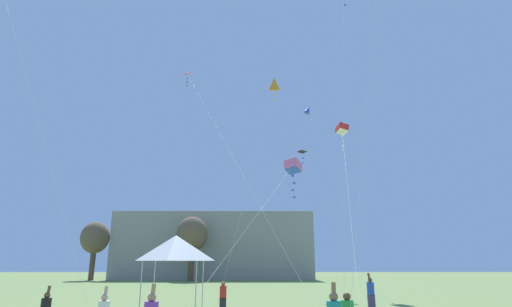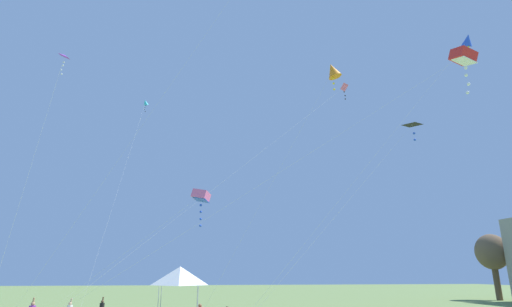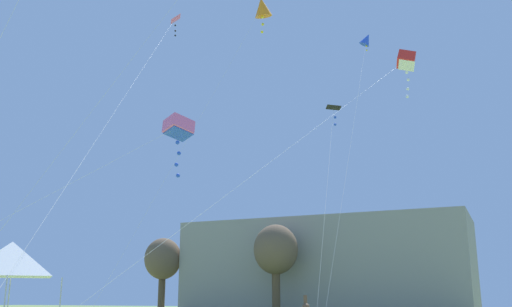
# 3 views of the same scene
# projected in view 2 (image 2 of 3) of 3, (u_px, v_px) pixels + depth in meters

# --- Properties ---
(tree_far_left) EXTENTS (4.52, 4.52, 9.12)m
(tree_far_left) POSITION_uv_depth(u_px,v_px,m) (492.00, 253.00, 57.56)
(tree_far_left) COLOR brown
(tree_far_left) RESTS_ON ground
(festival_tent) EXTENTS (3.06, 3.06, 4.10)m
(festival_tent) POSITION_uv_depth(u_px,v_px,m) (180.00, 276.00, 29.91)
(festival_tent) COLOR #B7B7BC
(festival_tent) RESTS_ON ground
(kite_orange_diamond_1) EXTENTS (4.66, 10.39, 18.96)m
(kite_orange_diamond_1) POSITION_uv_depth(u_px,v_px,m) (333.00, 71.00, 30.01)
(kite_orange_diamond_1) COLOR silver
(kite_orange_diamond_1) RESTS_ON ground
(kite_cyan_diamond_2) EXTENTS (10.11, 2.64, 22.44)m
(kite_cyan_diamond_2) POSITION_uv_depth(u_px,v_px,m) (145.00, 103.00, 44.71)
(kite_cyan_diamond_2) COLOR silver
(kite_cyan_diamond_2) RESTS_ON ground
(kite_purple_delta_3) EXTENTS (3.54, 3.60, 15.75)m
(kite_purple_delta_3) POSITION_uv_depth(u_px,v_px,m) (63.00, 62.00, 22.94)
(kite_purple_delta_3) COLOR silver
(kite_purple_delta_3) RESTS_ON ground
(kite_pink_delta_4) EXTENTS (10.10, 23.86, 21.83)m
(kite_pink_delta_4) POSITION_uv_depth(u_px,v_px,m) (342.00, 89.00, 39.62)
(kite_pink_delta_4) COLOR silver
(kite_pink_delta_4) RESTS_ON ground
(kite_blue_diamond_5) EXTENTS (1.98, 17.33, 19.55)m
(kite_blue_diamond_5) POSITION_uv_depth(u_px,v_px,m) (467.00, 41.00, 27.50)
(kite_blue_diamond_5) COLOR silver
(kite_blue_diamond_5) RESTS_ON ground
(kite_red_box_6) EXTENTS (6.16, 25.17, 16.35)m
(kite_red_box_6) POSITION_uv_depth(u_px,v_px,m) (463.00, 57.00, 23.35)
(kite_red_box_6) COLOR silver
(kite_red_box_6) RESTS_ON ground
(kite_pink_box_7) EXTENTS (5.93, 11.80, 8.75)m
(kite_pink_box_7) POSITION_uv_depth(u_px,v_px,m) (201.00, 196.00, 25.21)
(kite_pink_box_7) COLOR silver
(kite_pink_box_7) RESTS_ON ground
(kite_black_delta_8) EXTENTS (3.03, 13.23, 13.21)m
(kite_black_delta_8) POSITION_uv_depth(u_px,v_px,m) (412.00, 125.00, 26.41)
(kite_black_delta_8) COLOR silver
(kite_black_delta_8) RESTS_ON ground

